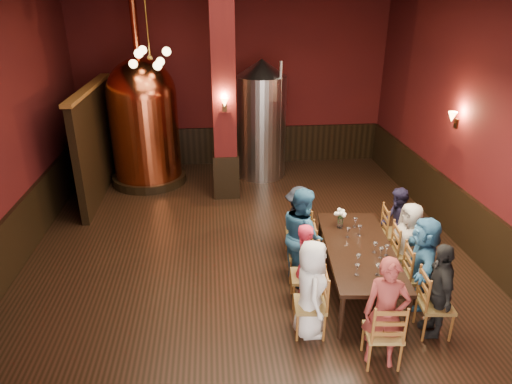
{
  "coord_description": "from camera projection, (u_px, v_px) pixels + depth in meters",
  "views": [
    {
      "loc": [
        -0.57,
        -6.99,
        4.32
      ],
      "look_at": [
        0.14,
        0.2,
        1.17
      ],
      "focal_mm": 32.0,
      "sensor_mm": 36.0,
      "label": 1
    }
  ],
  "objects": [
    {
      "name": "partition",
      "position": [
        96.0,
        144.0,
        10.31
      ],
      "size": [
        0.22,
        3.5,
        2.4
      ],
      "primitive_type": "cube",
      "color": "black",
      "rests_on": "ground"
    },
    {
      "name": "person_5",
      "position": [
        422.0,
        262.0,
        6.68
      ],
      "size": [
        0.75,
        1.39,
        1.43
      ],
      "primitive_type": "imported",
      "rotation": [
        0.0,
        0.0,
        4.45
      ],
      "color": "teal",
      "rests_on": "ground"
    },
    {
      "name": "dining_table",
      "position": [
        359.0,
        251.0,
        6.99
      ],
      "size": [
        1.24,
        2.49,
        0.75
      ],
      "rotation": [
        0.0,
        0.0,
        -0.1
      ],
      "color": "black",
      "rests_on": "ground"
    },
    {
      "name": "chair_8",
      "position": [
        383.0,
        332.0,
        5.66
      ],
      "size": [
        0.5,
        0.5,
        0.92
      ],
      "primitive_type": null,
      "rotation": [
        0.0,
        0.0,
        3.04
      ],
      "color": "brown",
      "rests_on": "ground"
    },
    {
      "name": "wainscot_left",
      "position": [
        13.0,
        243.0,
        7.6
      ],
      "size": [
        0.08,
        9.9,
        1.0
      ],
      "primitive_type": "cube",
      "color": "black",
      "rests_on": "ground"
    },
    {
      "name": "wine_glass_6",
      "position": [
        357.0,
        270.0,
        6.26
      ],
      "size": [
        0.07,
        0.07,
        0.17
      ],
      "primitive_type": null,
      "color": "white",
      "rests_on": "dining_table"
    },
    {
      "name": "person_7",
      "position": [
        396.0,
        223.0,
        7.92
      ],
      "size": [
        0.44,
        0.68,
        1.3
      ],
      "primitive_type": "imported",
      "rotation": [
        0.0,
        0.0,
        4.49
      ],
      "color": "#1D1933",
      "rests_on": "ground"
    },
    {
      "name": "wine_glass_1",
      "position": [
        348.0,
        233.0,
        7.23
      ],
      "size": [
        0.07,
        0.07,
        0.17
      ],
      "primitive_type": null,
      "color": "white",
      "rests_on": "dining_table"
    },
    {
      "name": "person_0",
      "position": [
        311.0,
        289.0,
        6.07
      ],
      "size": [
        0.49,
        0.71,
        1.41
      ],
      "primitive_type": "imported",
      "rotation": [
        0.0,
        0.0,
        1.52
      ],
      "color": "white",
      "rests_on": "ground"
    },
    {
      "name": "wine_glass_2",
      "position": [
        359.0,
        231.0,
        7.3
      ],
      "size": [
        0.07,
        0.07,
        0.17
      ],
      "primitive_type": null,
      "color": "white",
      "rests_on": "dining_table"
    },
    {
      "name": "wine_glass_4",
      "position": [
        378.0,
        270.0,
        6.26
      ],
      "size": [
        0.07,
        0.07,
        0.17
      ],
      "primitive_type": null,
      "color": "white",
      "rests_on": "dining_table"
    },
    {
      "name": "wine_glass_8",
      "position": [
        381.0,
        253.0,
        6.67
      ],
      "size": [
        0.07,
        0.07,
        0.17
      ],
      "primitive_type": null,
      "color": "white",
      "rests_on": "dining_table"
    },
    {
      "name": "rose_vase",
      "position": [
        341.0,
        215.0,
        7.49
      ],
      "size": [
        0.2,
        0.2,
        0.34
      ],
      "color": "white",
      "rests_on": "dining_table"
    },
    {
      "name": "pendant_cluster",
      "position": [
        150.0,
        58.0,
        9.4
      ],
      "size": [
        0.9,
        0.9,
        1.7
      ],
      "primitive_type": null,
      "color": "#A57226",
      "rests_on": "room"
    },
    {
      "name": "chair_0",
      "position": [
        310.0,
        304.0,
        6.17
      ],
      "size": [
        0.5,
        0.5,
        0.92
      ],
      "primitive_type": null,
      "rotation": [
        0.0,
        0.0,
        -1.67
      ],
      "color": "brown",
      "rests_on": "ground"
    },
    {
      "name": "wine_glass_0",
      "position": [
        355.0,
        223.0,
        7.55
      ],
      "size": [
        0.07,
        0.07,
        0.17
      ],
      "primitive_type": null,
      "color": "white",
      "rests_on": "dining_table"
    },
    {
      "name": "chair_5",
      "position": [
        419.0,
        276.0,
        6.78
      ],
      "size": [
        0.5,
        0.5,
        0.92
      ],
      "primitive_type": null,
      "rotation": [
        0.0,
        0.0,
        1.47
      ],
      "color": "brown",
      "rests_on": "ground"
    },
    {
      "name": "steel_vessel",
      "position": [
        261.0,
        120.0,
        11.26
      ],
      "size": [
        1.35,
        1.35,
        2.91
      ],
      "rotation": [
        0.0,
        0.0,
        -0.13
      ],
      "color": "#B2B2B7",
      "rests_on": "ground"
    },
    {
      "name": "sconce_wall",
      "position": [
        457.0,
        119.0,
        8.36
      ],
      "size": [
        0.2,
        0.2,
        0.36
      ],
      "primitive_type": null,
      "rotation": [
        0.0,
        0.0,
        1.57
      ],
      "color": "black",
      "rests_on": "room"
    },
    {
      "name": "wine_glass_7",
      "position": [
        387.0,
        250.0,
        6.74
      ],
      "size": [
        0.07,
        0.07,
        0.17
      ],
      "primitive_type": null,
      "color": "white",
      "rests_on": "dining_table"
    },
    {
      "name": "chair_4",
      "position": [
        436.0,
        304.0,
        6.17
      ],
      "size": [
        0.5,
        0.5,
        0.92
      ],
      "primitive_type": null,
      "rotation": [
        0.0,
        0.0,
        1.47
      ],
      "color": "brown",
      "rests_on": "ground"
    },
    {
      "name": "wine_glass_3",
      "position": [
        375.0,
        247.0,
        6.81
      ],
      "size": [
        0.07,
        0.07,
        0.17
      ],
      "primitive_type": null,
      "color": "white",
      "rests_on": "dining_table"
    },
    {
      "name": "chair_6",
      "position": [
        406.0,
        253.0,
        7.38
      ],
      "size": [
        0.5,
        0.5,
        0.92
      ],
      "primitive_type": null,
      "rotation": [
        0.0,
        0.0,
        1.47
      ],
      "color": "brown",
      "rests_on": "ground"
    },
    {
      "name": "column",
      "position": [
        224.0,
        98.0,
        9.78
      ],
      "size": [
        0.58,
        0.58,
        4.5
      ],
      "primitive_type": "cube",
      "color": "#4B1010",
      "rests_on": "ground"
    },
    {
      "name": "person_3",
      "position": [
        298.0,
        223.0,
        7.92
      ],
      "size": [
        0.64,
        0.93,
        1.32
      ],
      "primitive_type": "imported",
      "rotation": [
        0.0,
        0.0,
        1.39
      ],
      "color": "black",
      "rests_on": "ground"
    },
    {
      "name": "chair_2",
      "position": [
        301.0,
        253.0,
        7.39
      ],
      "size": [
        0.5,
        0.5,
        0.92
      ],
      "primitive_type": null,
      "rotation": [
        0.0,
        0.0,
        -1.67
      ],
      "color": "brown",
      "rests_on": "ground"
    },
    {
      "name": "chair_7",
      "position": [
        395.0,
        233.0,
        8.0
      ],
      "size": [
        0.5,
        0.5,
        0.92
      ],
      "primitive_type": null,
      "rotation": [
        0.0,
        0.0,
        1.47
      ],
      "color": "brown",
      "rests_on": "ground"
    },
    {
      "name": "person_4",
      "position": [
        438.0,
        290.0,
        6.07
      ],
      "size": [
        0.47,
        0.86,
        1.39
      ],
      "primitive_type": "imported",
      "rotation": [
        0.0,
        0.0,
        4.54
      ],
      "color": "black",
      "rests_on": "ground"
    },
    {
      "name": "sconce_column",
      "position": [
        224.0,
        104.0,
        9.53
      ],
      "size": [
        0.2,
        0.2,
        0.36
      ],
      "primitive_type": null,
      "rotation": [
        0.0,
        0.0,
        3.14
      ],
      "color": "black",
      "rests_on": "column"
    },
    {
      "name": "wainscot_right",
      "position": [
        465.0,
        222.0,
        8.31
      ],
      "size": [
        0.08,
        9.9,
        1.0
      ],
      "primitive_type": "cube",
      "color": "black",
      "rests_on": "ground"
    },
    {
      "name": "copper_kettle",
      "position": [
        144.0,
        121.0,
        10.79
      ],
      "size": [
        1.8,
        1.8,
        4.25
      ],
      "rotation": [
        0.0,
        0.0,
        -0.02
      ],
      "color": "black",
      "rests_on": "ground"
    },
    {
      "name": "person_1",
      "position": [
        306.0,
        264.0,
        6.71
      ],
      "size": [
        0.33,
        0.49,
        1.32
      ],
      "primitive_type": "imported",
      "rotation": [
        0.0,
        0.0,
        1.6
      ],
      "color": "red",
      "rests_on": "ground"
    },
    {
      "name": "wainscot_back",
      "position": [
        234.0,
        145.0,
        12.48
      ],
      "size": [
        7.9,
        0.08,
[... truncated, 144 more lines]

